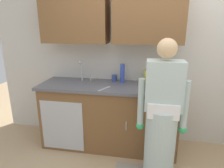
{
  "coord_description": "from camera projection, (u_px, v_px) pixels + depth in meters",
  "views": [
    {
      "loc": [
        -0.04,
        -1.87,
        1.73
      ],
      "look_at": [
        -0.48,
        0.55,
        1.0
      ],
      "focal_mm": 31.44,
      "sensor_mm": 36.0,
      "label": 1
    }
  ],
  "objects": [
    {
      "name": "kitchen_wall_with_uppers",
      "position": [
        141.0,
        45.0,
        2.79
      ],
      "size": [
        4.8,
        0.44,
        2.7
      ],
      "color": "beige",
      "rests_on": "ground"
    },
    {
      "name": "counter_cabinet",
      "position": [
        109.0,
        117.0,
        2.87
      ],
      "size": [
        1.9,
        0.62,
        0.9
      ],
      "color": "brown",
      "rests_on": "ground"
    },
    {
      "name": "countertop",
      "position": [
        109.0,
        86.0,
        2.74
      ],
      "size": [
        1.96,
        0.66,
        0.04
      ],
      "primitive_type": "cube",
      "color": "#595960",
      "rests_on": "counter_cabinet"
    },
    {
      "name": "sink",
      "position": [
        82.0,
        84.0,
        2.82
      ],
      "size": [
        0.5,
        0.36,
        0.35
      ],
      "color": "#B7BABF",
      "rests_on": "counter_cabinet"
    },
    {
      "name": "person_at_sink",
      "position": [
        161.0,
        125.0,
        2.14
      ],
      "size": [
        0.55,
        0.34,
        1.62
      ],
      "color": "white",
      "rests_on": "ground"
    },
    {
      "name": "bottle_dish_liquid",
      "position": [
        146.0,
        77.0,
        2.82
      ],
      "size": [
        0.08,
        0.08,
        0.18
      ],
      "primitive_type": "cylinder",
      "color": "#D8D14C",
      "rests_on": "countertop"
    },
    {
      "name": "bottle_water_short",
      "position": [
        169.0,
        78.0,
        2.7
      ],
      "size": [
        0.07,
        0.07,
        0.21
      ],
      "primitive_type": "cylinder",
      "color": "#66388C",
      "rests_on": "countertop"
    },
    {
      "name": "bottle_soap",
      "position": [
        162.0,
        77.0,
        2.73
      ],
      "size": [
        0.07,
        0.07,
        0.22
      ],
      "primitive_type": "cylinder",
      "color": "#D8D14C",
      "rests_on": "countertop"
    },
    {
      "name": "bottle_water_tall",
      "position": [
        122.0,
        73.0,
        2.81
      ],
      "size": [
        0.07,
        0.07,
        0.27
      ],
      "primitive_type": "cylinder",
      "color": "#334CB2",
      "rests_on": "countertop"
    },
    {
      "name": "cup_by_sink",
      "position": [
        114.0,
        78.0,
        2.91
      ],
      "size": [
        0.08,
        0.08,
        0.1
      ],
      "primitive_type": "cylinder",
      "color": "#33478C",
      "rests_on": "countertop"
    },
    {
      "name": "knife_on_counter",
      "position": [
        104.0,
        89.0,
        2.56
      ],
      "size": [
        0.12,
        0.23,
        0.01
      ],
      "primitive_type": "cube",
      "rotation": [
        0.0,
        0.0,
        1.13
      ],
      "color": "silver",
      "rests_on": "countertop"
    },
    {
      "name": "sponge",
      "position": [
        167.0,
        88.0,
        2.54
      ],
      "size": [
        0.11,
        0.07,
        0.03
      ],
      "primitive_type": "cube",
      "color": "#4CBF4C",
      "rests_on": "countertop"
    }
  ]
}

